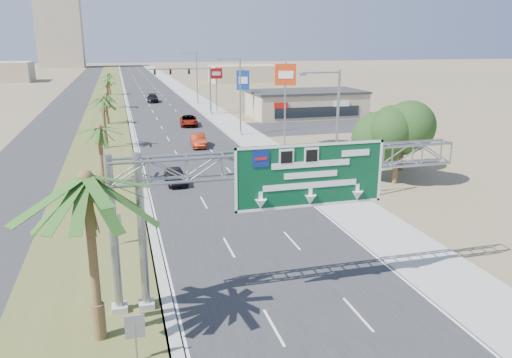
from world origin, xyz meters
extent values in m
cube|color=#28282B|center=(0.00, 110.00, 0.01)|extent=(12.00, 300.00, 0.02)
cube|color=#9E9B93|center=(8.50, 110.00, 0.05)|extent=(4.00, 300.00, 0.10)
cube|color=#4F5B28|center=(-10.00, 110.00, 0.06)|extent=(7.00, 300.00, 0.12)
cube|color=#28282B|center=(-17.00, 110.00, 0.01)|extent=(8.00, 300.00, 0.02)
cylinder|color=gray|center=(-7.20, 10.00, 3.70)|extent=(0.36, 0.36, 7.40)
cylinder|color=gray|center=(-8.40, 10.00, 3.70)|extent=(0.36, 0.36, 7.40)
cube|color=#9E9B93|center=(-7.20, 10.00, 0.20)|extent=(0.70, 0.70, 0.40)
cube|color=#9E9B93|center=(-8.40, 10.00, 0.20)|extent=(0.70, 0.70, 0.40)
cube|color=#074424|center=(0.50, 9.52, 6.00)|extent=(7.20, 0.12, 3.00)
cube|color=navy|center=(-1.90, 9.44, 6.95)|extent=(0.75, 0.03, 0.75)
cone|color=white|center=(0.50, 9.44, 4.85)|extent=(0.56, 0.56, 0.45)
cylinder|color=brown|center=(-9.20, 8.00, 3.50)|extent=(0.36, 0.36, 7.00)
cylinder|color=brown|center=(-9.20, 8.00, 0.84)|extent=(0.54, 0.54, 1.68)
cylinder|color=brown|center=(-9.50, 32.00, 2.50)|extent=(0.36, 0.36, 5.00)
cylinder|color=brown|center=(-9.50, 32.00, 0.60)|extent=(0.54, 0.54, 1.20)
cylinder|color=brown|center=(-9.50, 48.00, 2.90)|extent=(0.36, 0.36, 5.80)
cylinder|color=brown|center=(-9.50, 48.00, 0.70)|extent=(0.54, 0.54, 1.39)
cylinder|color=brown|center=(-9.50, 66.00, 2.25)|extent=(0.36, 0.36, 4.50)
cylinder|color=brown|center=(-9.50, 66.00, 0.54)|extent=(0.54, 0.54, 1.08)
cylinder|color=brown|center=(-9.50, 85.00, 2.60)|extent=(0.36, 0.36, 5.20)
cylinder|color=brown|center=(-9.50, 85.00, 0.62)|extent=(0.54, 0.54, 1.25)
cylinder|color=brown|center=(-9.50, 110.00, 2.40)|extent=(0.36, 0.36, 4.80)
cylinder|color=brown|center=(-9.50, 110.00, 0.58)|extent=(0.54, 0.54, 1.15)
cylinder|color=gray|center=(7.50, 22.00, 5.00)|extent=(0.20, 0.20, 10.00)
cylinder|color=gray|center=(6.10, 22.00, 9.85)|extent=(2.80, 0.12, 0.12)
cube|color=slate|center=(4.70, 22.00, 9.75)|extent=(0.50, 0.22, 0.18)
cylinder|color=#9E9B93|center=(7.50, 22.00, 0.25)|extent=(0.44, 0.44, 0.50)
cylinder|color=gray|center=(7.50, 52.00, 5.00)|extent=(0.20, 0.20, 10.00)
cylinder|color=gray|center=(6.10, 52.00, 9.85)|extent=(2.80, 0.12, 0.12)
cube|color=slate|center=(4.70, 52.00, 9.75)|extent=(0.50, 0.22, 0.18)
cylinder|color=#9E9B93|center=(7.50, 52.00, 0.25)|extent=(0.44, 0.44, 0.50)
cylinder|color=gray|center=(7.50, 88.00, 5.00)|extent=(0.20, 0.20, 10.00)
cylinder|color=gray|center=(6.10, 88.00, 9.85)|extent=(2.80, 0.12, 0.12)
cube|color=slate|center=(4.70, 88.00, 9.75)|extent=(0.50, 0.22, 0.18)
cylinder|color=#9E9B93|center=(7.50, 88.00, 0.25)|extent=(0.44, 0.44, 0.50)
cylinder|color=gray|center=(7.20, 72.00, 4.00)|extent=(0.28, 0.28, 8.00)
cylinder|color=gray|center=(2.20, 72.00, 7.70)|extent=(10.00, 0.18, 0.18)
cube|color=black|center=(3.70, 71.80, 7.30)|extent=(0.32, 0.18, 0.95)
cube|color=black|center=(0.70, 71.80, 7.30)|extent=(0.32, 0.18, 0.95)
cube|color=black|center=(-1.80, 71.80, 7.30)|extent=(0.32, 0.18, 0.95)
sphere|color=red|center=(3.70, 71.68, 7.60)|extent=(0.22, 0.22, 0.22)
imported|color=black|center=(7.20, 72.00, 7.00)|extent=(0.16, 0.16, 0.60)
cylinder|color=#9E9B93|center=(7.20, 72.00, 0.30)|extent=(0.56, 0.56, 0.60)
cube|color=tan|center=(22.00, 66.00, 2.00)|extent=(18.00, 10.00, 4.00)
cylinder|color=brown|center=(15.00, 26.00, 1.95)|extent=(0.44, 0.44, 3.90)
sphere|color=#183211|center=(15.00, 26.00, 4.55)|extent=(4.50, 4.50, 4.50)
cylinder|color=brown|center=(18.00, 30.00, 1.65)|extent=(0.44, 0.44, 3.30)
sphere|color=#183211|center=(18.00, 30.00, 3.85)|extent=(3.50, 3.50, 3.50)
cylinder|color=gray|center=(-7.80, 6.00, 0.90)|extent=(0.08, 0.08, 1.80)
cube|color=slate|center=(-7.80, 6.00, 1.60)|extent=(0.75, 0.06, 0.95)
cylinder|color=gray|center=(-8.50, 18.00, 0.90)|extent=(0.08, 0.08, 1.80)
cube|color=slate|center=(-8.50, 18.00, 1.60)|extent=(0.75, 0.06, 0.95)
cube|color=tan|center=(-32.00, 250.00, 17.50)|extent=(20.00, 16.00, 35.00)
cube|color=tan|center=(30.00, 140.00, 2.50)|extent=(20.00, 12.00, 5.00)
imported|color=black|center=(-3.45, 30.88, 0.71)|extent=(1.83, 4.23, 1.42)
imported|color=maroon|center=(0.93, 46.12, 0.77)|extent=(1.94, 4.76, 1.53)
imported|color=gray|center=(2.00, 61.62, 0.74)|extent=(2.95, 5.55, 1.48)
imported|color=black|center=(-0.96, 93.22, 0.79)|extent=(2.47, 5.55, 1.58)
cylinder|color=gray|center=(10.68, 43.31, 4.87)|extent=(0.20, 0.20, 9.75)
cube|color=red|center=(10.68, 43.31, 8.35)|extent=(2.39, 0.97, 2.40)
cube|color=white|center=(10.68, 43.13, 8.35)|extent=(1.62, 0.52, 0.84)
cylinder|color=gray|center=(11.12, 65.15, 3.94)|extent=(0.20, 0.20, 7.89)
cube|color=#103B9B|center=(11.12, 65.15, 6.19)|extent=(2.02, 0.60, 3.00)
cube|color=white|center=(11.12, 64.97, 6.19)|extent=(1.39, 0.26, 1.05)
cylinder|color=gray|center=(9.00, 75.86, 3.87)|extent=(0.20, 0.20, 7.73)
cube|color=red|center=(9.00, 75.86, 6.63)|extent=(2.21, 0.75, 1.80)
cube|color=white|center=(9.00, 75.68, 6.63)|extent=(1.51, 0.36, 0.63)
camera|label=1|loc=(-7.81, -11.20, 11.94)|focal=35.00mm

